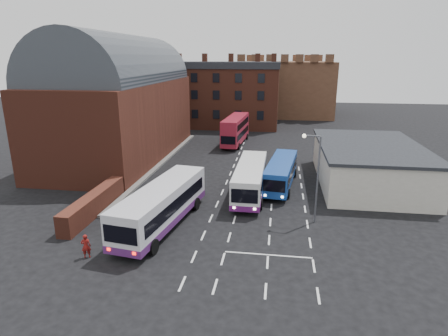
# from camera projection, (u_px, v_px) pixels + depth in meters

# --- Properties ---
(ground) EXTENTS (180.00, 180.00, 0.00)m
(ground) POSITION_uv_depth(u_px,v_px,m) (205.00, 231.00, 29.32)
(ground) COLOR black
(railway_station) EXTENTS (12.00, 28.00, 16.00)m
(railway_station) POSITION_uv_depth(u_px,v_px,m) (120.00, 100.00, 49.22)
(railway_station) COLOR #602B1E
(railway_station) RESTS_ON ground
(forecourt_wall) EXTENTS (1.20, 10.00, 1.80)m
(forecourt_wall) POSITION_uv_depth(u_px,v_px,m) (94.00, 204.00, 32.39)
(forecourt_wall) COLOR #602B1E
(forecourt_wall) RESTS_ON ground
(cream_building) EXTENTS (10.40, 16.40, 4.25)m
(cream_building) POSITION_uv_depth(u_px,v_px,m) (368.00, 164.00, 39.87)
(cream_building) COLOR beige
(cream_building) RESTS_ON ground
(brick_terrace) EXTENTS (22.00, 10.00, 11.00)m
(brick_terrace) POSITION_uv_depth(u_px,v_px,m) (221.00, 98.00, 72.19)
(brick_terrace) COLOR brown
(brick_terrace) RESTS_ON ground
(castle_keep) EXTENTS (22.00, 22.00, 12.00)m
(castle_keep) POSITION_uv_depth(u_px,v_px,m) (283.00, 88.00, 89.33)
(castle_keep) COLOR brown
(castle_keep) RESTS_ON ground
(bus_white_outbound) EXTENTS (4.54, 12.47, 3.32)m
(bus_white_outbound) POSITION_uv_depth(u_px,v_px,m) (162.00, 203.00, 29.67)
(bus_white_outbound) COLOR silver
(bus_white_outbound) RESTS_ON ground
(bus_white_inbound) EXTENTS (2.91, 11.26, 3.07)m
(bus_white_inbound) POSITION_uv_depth(u_px,v_px,m) (250.00, 177.00, 36.53)
(bus_white_inbound) COLOR silver
(bus_white_inbound) RESTS_ON ground
(bus_blue) EXTENTS (3.58, 10.46, 2.79)m
(bus_blue) POSITION_uv_depth(u_px,v_px,m) (281.00, 171.00, 38.92)
(bus_blue) COLOR #153F93
(bus_blue) RESTS_ON ground
(bus_red_double) EXTENTS (3.31, 10.80, 4.26)m
(bus_red_double) POSITION_uv_depth(u_px,v_px,m) (235.00, 130.00, 57.76)
(bus_red_double) COLOR maroon
(bus_red_double) RESTS_ON ground
(street_lamp) EXTENTS (1.48, 0.46, 7.33)m
(street_lamp) POSITION_uv_depth(u_px,v_px,m) (315.00, 171.00, 29.69)
(street_lamp) COLOR slate
(street_lamp) RESTS_ON ground
(pedestrian_red) EXTENTS (0.73, 0.59, 1.72)m
(pedestrian_red) POSITION_uv_depth(u_px,v_px,m) (86.00, 246.00, 25.20)
(pedestrian_red) COLOR maroon
(pedestrian_red) RESTS_ON ground
(pedestrian_beige) EXTENTS (0.95, 0.79, 1.79)m
(pedestrian_beige) POSITION_uv_depth(u_px,v_px,m) (145.00, 225.00, 28.33)
(pedestrian_beige) COLOR tan
(pedestrian_beige) RESTS_ON ground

